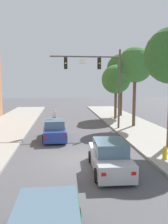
% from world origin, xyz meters
% --- Properties ---
extents(ground_plane, '(120.00, 120.00, 0.00)m').
position_xyz_m(ground_plane, '(0.00, 0.00, 0.00)').
color(ground_plane, '#4C4C51').
extents(traffic_signal_mast, '(6.66, 0.38, 7.50)m').
position_xyz_m(traffic_signal_mast, '(2.72, 8.59, 5.35)').
color(traffic_signal_mast, '#514C47').
rests_on(traffic_signal_mast, sidewalk_right).
extents(car_lead_blue, '(1.97, 4.31, 1.60)m').
position_xyz_m(car_lead_blue, '(-1.54, 5.17, 0.72)').
color(car_lead_blue, navy).
rests_on(car_lead_blue, ground).
extents(car_following_silver, '(1.91, 4.28, 1.60)m').
position_xyz_m(car_following_silver, '(1.42, -1.81, 0.72)').
color(car_following_silver, '#B7B7BC').
rests_on(car_following_silver, ground).
extents(pedestrian_crossing_road, '(0.36, 0.22, 1.64)m').
position_xyz_m(pedestrian_crossing_road, '(-1.75, 11.89, 0.91)').
color(pedestrian_crossing_road, brown).
rests_on(pedestrian_crossing_road, ground).
extents(fire_hydrant, '(0.48, 0.24, 0.72)m').
position_xyz_m(fire_hydrant, '(4.91, -0.69, 0.51)').
color(fire_hydrant, gold).
rests_on(fire_hydrant, sidewalk_right).
extents(street_tree_second, '(3.55, 3.55, 7.94)m').
position_xyz_m(street_tree_second, '(6.43, 9.52, 6.28)').
color(street_tree_second, brown).
rests_on(street_tree_second, sidewalk_right).
extents(street_tree_third, '(3.51, 3.51, 6.60)m').
position_xyz_m(street_tree_third, '(5.72, 14.46, 4.97)').
color(street_tree_third, brown).
rests_on(street_tree_third, sidewalk_right).
extents(street_tree_farthest, '(3.96, 3.96, 8.27)m').
position_xyz_m(street_tree_farthest, '(7.11, 17.05, 6.41)').
color(street_tree_farthest, brown).
rests_on(street_tree_farthest, sidewalk_right).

